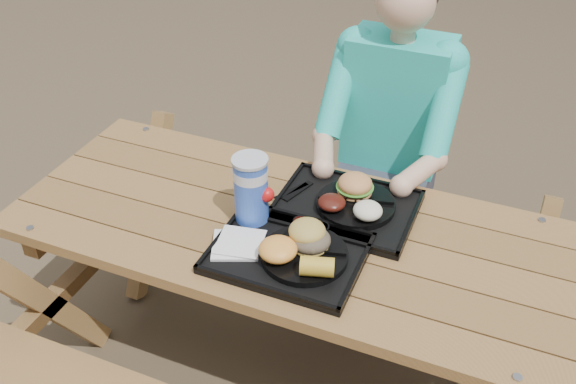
% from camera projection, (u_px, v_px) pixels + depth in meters
% --- Properties ---
extents(ground, '(60.00, 60.00, 0.00)m').
position_uv_depth(ground, '(288.00, 374.00, 2.50)').
color(ground, '#999999').
rests_on(ground, ground).
extents(picnic_table, '(1.80, 1.49, 0.75)m').
position_uv_depth(picnic_table, '(288.00, 307.00, 2.28)').
color(picnic_table, '#999999').
rests_on(picnic_table, ground).
extents(tray_near, '(0.45, 0.35, 0.02)m').
position_uv_depth(tray_near, '(288.00, 254.00, 1.93)').
color(tray_near, black).
rests_on(tray_near, picnic_table).
extents(tray_far, '(0.45, 0.35, 0.02)m').
position_uv_depth(tray_far, '(346.00, 208.00, 2.11)').
color(tray_far, black).
rests_on(tray_far, picnic_table).
extents(plate_near, '(0.26, 0.26, 0.02)m').
position_uv_depth(plate_near, '(304.00, 255.00, 1.89)').
color(plate_near, black).
rests_on(plate_near, tray_near).
extents(plate_far, '(0.26, 0.26, 0.02)m').
position_uv_depth(plate_far, '(356.00, 204.00, 2.09)').
color(plate_far, black).
rests_on(plate_far, tray_far).
extents(napkin_stack, '(0.18, 0.18, 0.02)m').
position_uv_depth(napkin_stack, '(236.00, 244.00, 1.94)').
color(napkin_stack, white).
rests_on(napkin_stack, tray_near).
extents(soda_cup, '(0.11, 0.11, 0.22)m').
position_uv_depth(soda_cup, '(251.00, 191.00, 1.99)').
color(soda_cup, blue).
rests_on(soda_cup, tray_near).
extents(condiment_bbq, '(0.05, 0.05, 0.03)m').
position_uv_depth(condiment_bbq, '(300.00, 224.00, 2.01)').
color(condiment_bbq, black).
rests_on(condiment_bbq, tray_near).
extents(condiment_mustard, '(0.05, 0.05, 0.03)m').
position_uv_depth(condiment_mustard, '(321.00, 230.00, 1.98)').
color(condiment_mustard, gold).
rests_on(condiment_mustard, tray_near).
extents(sandwich, '(0.12, 0.12, 0.12)m').
position_uv_depth(sandwich, '(310.00, 230.00, 1.88)').
color(sandwich, gold).
rests_on(sandwich, plate_near).
extents(mac_cheese, '(0.11, 0.11, 0.06)m').
position_uv_depth(mac_cheese, '(278.00, 249.00, 1.85)').
color(mac_cheese, '#FFAE43').
rests_on(mac_cheese, plate_near).
extents(corn_cob, '(0.12, 0.12, 0.06)m').
position_uv_depth(corn_cob, '(317.00, 267.00, 1.80)').
color(corn_cob, gold).
rests_on(corn_cob, plate_near).
extents(cutlery_far, '(0.07, 0.14, 0.01)m').
position_uv_depth(cutlery_far, '(298.00, 191.00, 2.17)').
color(cutlery_far, black).
rests_on(cutlery_far, tray_far).
extents(burger, '(0.12, 0.12, 0.10)m').
position_uv_depth(burger, '(355.00, 180.00, 2.10)').
color(burger, '#D58A4B').
rests_on(burger, plate_far).
extents(baked_beans, '(0.09, 0.09, 0.04)m').
position_uv_depth(baked_beans, '(332.00, 203.00, 2.05)').
color(baked_beans, '#47150E').
rests_on(baked_beans, plate_far).
extents(potato_salad, '(0.09, 0.09, 0.05)m').
position_uv_depth(potato_salad, '(368.00, 211.00, 2.01)').
color(potato_salad, white).
rests_on(potato_salad, plate_far).
extents(diner, '(0.48, 0.84, 1.28)m').
position_uv_depth(diner, '(390.00, 154.00, 2.60)').
color(diner, teal).
rests_on(diner, ground).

